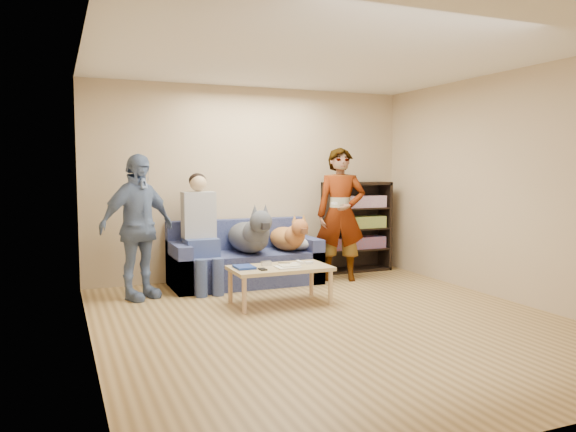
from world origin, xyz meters
name	(u,v)px	position (x,y,z in m)	size (l,w,h in m)	color
ground	(335,322)	(0.00, 0.00, 0.00)	(5.00, 5.00, 0.00)	olive
ceiling	(337,52)	(0.00, 0.00, 2.60)	(5.00, 5.00, 0.00)	white
wall_back	(252,183)	(0.00, 2.50, 1.30)	(4.50, 4.50, 0.00)	tan
wall_front	(545,207)	(0.00, -2.50, 1.30)	(4.50, 4.50, 0.00)	tan
wall_left	(88,194)	(-2.25, 0.00, 1.30)	(5.00, 5.00, 0.00)	tan
wall_right	(515,187)	(2.25, 0.00, 1.30)	(5.00, 5.00, 0.00)	tan
blanket	(299,244)	(0.47, 1.94, 0.51)	(0.45, 0.38, 0.16)	#A2A2A7
person_standing_right	(341,214)	(1.02, 1.82, 0.89)	(0.65, 0.42, 1.77)	slate
person_standing_left	(137,227)	(-1.64, 1.75, 0.84)	(0.98, 0.41, 1.67)	#6B83AB
held_controller	(334,203)	(0.82, 1.62, 1.05)	(0.04, 0.12, 0.03)	white
notebook_blue	(244,267)	(-0.62, 0.95, 0.43)	(0.20, 0.26, 0.03)	navy
papers	(288,267)	(-0.17, 0.80, 0.43)	(0.26, 0.20, 0.01)	white
magazine	(290,265)	(-0.14, 0.82, 0.44)	(0.22, 0.17, 0.01)	beige
camera_silver	(266,263)	(-0.34, 1.02, 0.45)	(0.11, 0.06, 0.05)	silver
controller_a	(300,262)	(0.06, 1.00, 0.43)	(0.04, 0.13, 0.03)	white
controller_b	(309,263)	(0.14, 0.92, 0.43)	(0.09, 0.06, 0.03)	white
headphone_cup_a	(297,265)	(-0.02, 0.88, 0.43)	(0.07, 0.07, 0.02)	silver
headphone_cup_b	(295,264)	(-0.02, 0.96, 0.43)	(0.07, 0.07, 0.02)	white
pen_orange	(284,269)	(-0.24, 0.74, 0.42)	(0.01, 0.01, 0.14)	orange
pen_black	(284,263)	(-0.10, 1.08, 0.42)	(0.01, 0.01, 0.14)	black
wallet	(263,269)	(-0.47, 0.78, 0.43)	(0.07, 0.12, 0.01)	black
sofa	(244,262)	(-0.25, 2.10, 0.28)	(1.90, 0.85, 0.82)	#515B93
person_seated	(201,228)	(-0.85, 1.97, 0.77)	(0.40, 0.73, 1.47)	#3F548A
dog_gray	(250,235)	(-0.22, 1.91, 0.66)	(0.45, 1.27, 0.65)	#474850
dog_tan	(289,237)	(0.31, 1.91, 0.61)	(0.35, 1.14, 0.51)	#B66537
coffee_table	(280,271)	(-0.22, 0.90, 0.37)	(1.10, 0.60, 0.42)	tan
bookshelf	(356,225)	(1.55, 2.33, 0.68)	(1.00, 0.34, 1.30)	black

